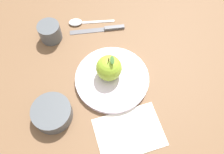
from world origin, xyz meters
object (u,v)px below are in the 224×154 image
knife (102,29)px  linen_napkin (129,132)px  side_bowl (52,112)px  cup (50,31)px  dinner_plate (112,79)px  spoon (80,22)px  apple (109,68)px

knife → linen_napkin: knife is taller
linen_napkin → knife: bearing=122.3°
side_bowl → cup: (-0.13, 0.25, 0.01)m
side_bowl → knife: bearing=86.4°
side_bowl → cup: cup is taller
knife → dinner_plate: bearing=-60.7°
dinner_plate → side_bowl: 0.21m
knife → spoon: (-0.09, 0.00, 0.00)m
side_bowl → linen_napkin: 0.22m
side_bowl → spoon: 0.35m
apple → linen_napkin: apple is taller
apple → spoon: apple is taller
knife → spoon: spoon is taller
dinner_plate → apple: (-0.01, 0.01, 0.05)m
apple → knife: size_ratio=0.52×
cup → knife: (0.15, 0.09, -0.03)m
dinner_plate → side_bowl: side_bowl is taller
cup → linen_napkin: (0.35, -0.23, -0.03)m
dinner_plate → knife: dinner_plate is taller
dinner_plate → spoon: dinner_plate is taller
dinner_plate → cup: bearing=161.1°
apple → side_bowl: bearing=-121.9°
cup → spoon: (0.07, 0.09, -0.03)m
apple → cup: size_ratio=1.27×
apple → cup: bearing=161.9°
linen_napkin → apple: bearing=127.5°
spoon → linen_napkin: bearing=-48.2°
dinner_plate → apple: size_ratio=2.45×
spoon → linen_napkin: spoon is taller
cup → side_bowl: bearing=-62.5°
cup → knife: 0.18m
knife → linen_napkin: 0.37m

